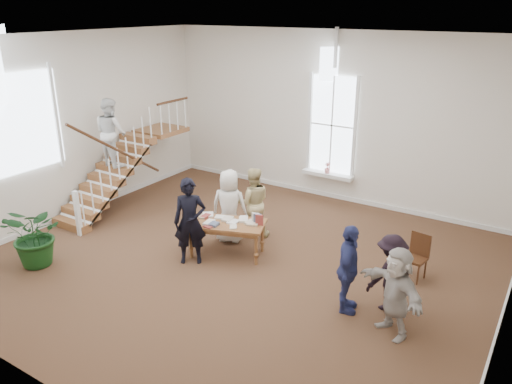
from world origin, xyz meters
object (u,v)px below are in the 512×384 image
Objects in this scene: library_table at (227,226)px; person_yellow at (253,203)px; woman_cluster_b at (390,273)px; woman_cluster_a at (348,269)px; elderly_woman at (229,206)px; police_officer at (190,221)px; side_chair at (417,254)px; floor_plant at (36,235)px; woman_cluster_c at (396,292)px.

person_yellow is at bearing 72.67° from library_table.
person_yellow is 3.84m from woman_cluster_b.
woman_cluster_a is at bearing -31.03° from library_table.
police_officer is at bearing 67.37° from elderly_woman.
woman_cluster_a is at bearing 113.50° from person_yellow.
person_yellow is 1.78× the size of side_chair.
woman_cluster_b is at bearing -22.08° from library_table.
woman_cluster_b is at bearing -85.30° from side_chair.
woman_cluster_b is (3.59, -0.14, 0.04)m from library_table.
woman_cluster_a is (3.33, -1.19, -0.03)m from elderly_woman.
library_table is 3.88m from floor_plant.
woman_cluster_b is at bearing 123.78° from person_yellow.
person_yellow is at bearing -172.34° from woman_cluster_c.
police_officer reaches higher than side_chair.
woman_cluster_b is 6.98m from floor_plant.
person_yellow is 1.16× the size of woman_cluster_b.
floor_plant is at bearing -179.79° from police_officer.
woman_cluster_b reaches higher than side_chair.
police_officer is 4.34m from woman_cluster_c.
woman_cluster_b is at bearing 148.08° from woman_cluster_c.
person_yellow is at bearing 42.24° from police_officer.
side_chair is (0.11, 1.35, -0.20)m from woman_cluster_b.
woman_cluster_c is at bearing 55.44° from woman_cluster_b.
police_officer is 4.07m from woman_cluster_b.
floor_plant is at bearing -40.03° from woman_cluster_b.
library_table is 1.93× the size of side_chair.
person_yellow is 4.62m from floor_plant.
side_chair is at bearing -37.40° from woman_cluster_a.
woman_cluster_a is 6.27m from floor_plant.
elderly_woman is at bearing 100.50° from library_table.
person_yellow is at bearing -139.02° from elderly_woman.
elderly_woman is 0.58m from person_yellow.
woman_cluster_a reaches higher than library_table.
woman_cluster_b reaches higher than floor_plant.
police_officer reaches higher than floor_plant.
woman_cluster_c is at bearing -36.72° from police_officer.
side_chair is at bearing 28.63° from floor_plant.
library_table is 1.33× the size of floor_plant.
floor_plant is at bearing -141.93° from side_chair.
police_officer reaches higher than elderly_woman.
elderly_woman is 1.02× the size of person_yellow.
person_yellow is at bearing 45.06° from woman_cluster_a.
police_officer is at bearing -144.02° from library_table.
floor_plant is at bearing -133.17° from woman_cluster_c.
library_table is at bearing -152.49° from side_chair.
woman_cluster_b reaches higher than library_table.
woman_cluster_c is (0.30, -0.65, 0.06)m from woman_cluster_b.
floor_plant is (-2.66, -3.05, -0.17)m from elderly_woman.
elderly_woman reaches higher than woman_cluster_c.
woman_cluster_a is at bearing -159.23° from woman_cluster_c.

